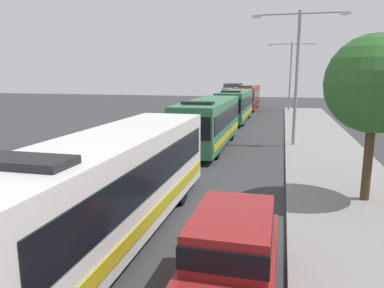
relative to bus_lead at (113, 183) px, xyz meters
name	(u,v)px	position (x,y,z in m)	size (l,w,h in m)	color
bus_lead	(113,183)	(0.00, 0.00, 0.00)	(2.58, 11.68, 3.21)	silver
bus_second_in_line	(209,121)	(0.00, 13.91, 0.00)	(2.58, 10.67, 3.21)	#33724C
bus_middle	(235,105)	(0.00, 27.34, 0.00)	(2.58, 10.72, 3.21)	#33724C
bus_fourth_in_line	(247,97)	(0.00, 40.11, 0.00)	(2.58, 11.66, 3.21)	maroon
white_suv	(231,253)	(3.70, -2.08, -0.66)	(1.86, 4.76, 1.90)	maroon
box_truck_oncoming	(233,93)	(-3.30, 49.93, 0.02)	(2.35, 8.03, 3.15)	#B7B7BC
streetlamp_mid	(297,65)	(5.40, 15.37, 3.61)	(5.82, 0.28, 8.45)	gray
streetlamp_far	(291,69)	(5.40, 38.90, 3.58)	(5.73, 0.28, 8.39)	gray
roadside_tree	(375,84)	(7.72, 4.93, 2.69)	(3.48, 3.48, 5.99)	#4C3823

